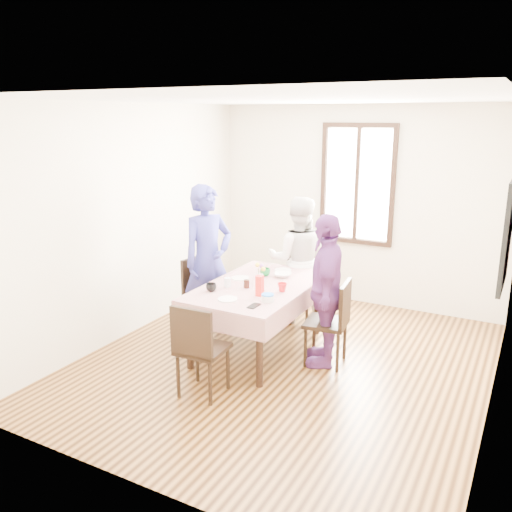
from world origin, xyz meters
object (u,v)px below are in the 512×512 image
(dining_table, at_px, (258,318))
(person_left, at_px, (207,261))
(person_right, at_px, (325,290))
(chair_near, at_px, (203,348))
(chair_left, at_px, (207,296))
(person_far, at_px, (298,259))
(chair_right, at_px, (326,322))
(chair_far, at_px, (298,284))

(dining_table, relative_size, person_left, 0.89)
(person_left, height_order, person_right, person_left)
(person_right, bearing_deg, chair_near, -52.10)
(dining_table, xyz_separation_m, person_left, (-0.76, 0.15, 0.52))
(chair_left, xyz_separation_m, person_far, (0.78, 0.93, 0.34))
(chair_left, height_order, person_left, person_left)
(chair_near, distance_m, person_far, 2.20)
(dining_table, relative_size, chair_right, 1.75)
(chair_far, relative_size, person_left, 0.51)
(chair_left, relative_size, chair_near, 1.00)
(dining_table, relative_size, chair_near, 1.75)
(chair_left, distance_m, chair_right, 1.56)
(chair_right, bearing_deg, dining_table, 86.80)
(dining_table, bearing_deg, person_far, 90.00)
(chair_left, bearing_deg, chair_right, 96.28)
(person_right, bearing_deg, chair_right, 71.43)
(chair_near, bearing_deg, person_right, 53.24)
(chair_near, height_order, person_right, person_right)
(chair_right, height_order, person_far, person_far)
(chair_near, xyz_separation_m, person_right, (0.76, 1.15, 0.35))
(dining_table, xyz_separation_m, chair_near, (-0.00, -1.10, 0.08))
(chair_left, height_order, chair_near, same)
(person_far, bearing_deg, chair_near, 67.93)
(chair_far, bearing_deg, person_left, 44.75)
(chair_right, bearing_deg, chair_left, 79.50)
(dining_table, distance_m, chair_right, 0.79)
(dining_table, height_order, person_right, person_right)
(chair_near, bearing_deg, chair_left, 118.82)
(chair_right, xyz_separation_m, person_right, (-0.02, 0.00, 0.35))
(chair_right, height_order, chair_far, same)
(chair_right, bearing_deg, person_right, 83.15)
(person_far, height_order, person_right, person_right)
(dining_table, distance_m, chair_left, 0.80)
(dining_table, relative_size, person_far, 1.00)
(dining_table, xyz_separation_m, chair_left, (-0.78, 0.15, 0.08))
(dining_table, distance_m, person_right, 0.87)
(chair_right, bearing_deg, person_left, 79.45)
(chair_left, bearing_deg, person_left, 99.93)
(chair_right, relative_size, chair_near, 1.00)
(chair_left, distance_m, chair_far, 1.23)
(dining_table, relative_size, person_right, 0.99)
(chair_left, relative_size, person_left, 0.51)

